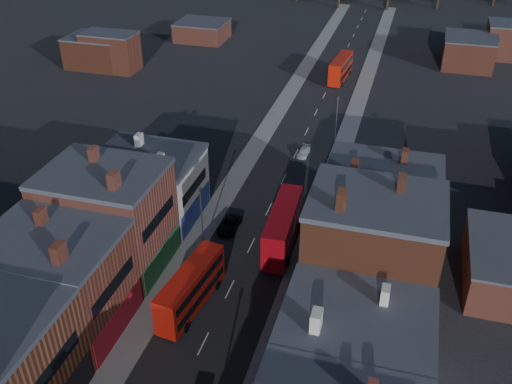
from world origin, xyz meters
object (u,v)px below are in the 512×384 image
Objects in this scene: bus_1 at (283,227)px; bus_2 at (341,68)px; bus_0 at (191,288)px; car_3 at (304,152)px; car_2 at (229,225)px.

bus_1 is 55.98m from bus_2.
bus_0 is 68.62m from bus_2.
bus_1 is at bearing -81.98° from car_3.
bus_2 is (-2.00, 55.94, -0.23)m from bus_1.
bus_2 reaches higher than car_2.
car_3 is at bearing 93.04° from bus_1.
car_2 is at bearing -90.33° from bus_2.
car_2 is 1.22× the size of car_3.
car_3 is at bearing 78.93° from car_2.
car_2 is 21.94m from car_3.
bus_0 is 2.39× the size of car_2.
car_3 is at bearing -85.60° from bus_2.
bus_1 reaches higher than car_2.
bus_0 is at bearing -86.17° from car_2.
bus_0 is at bearing -94.33° from car_3.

